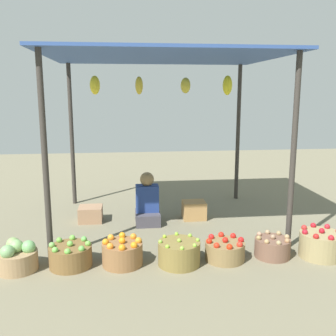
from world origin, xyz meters
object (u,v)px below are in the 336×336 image
Objects in this scene: basket_green_apples at (71,255)px; basket_potatoes at (272,247)px; vendor_person at (147,204)px; basket_red_apples at (321,244)px; basket_red_tomatoes at (225,250)px; wooden_crate_stacked_rear at (194,210)px; basket_oranges at (122,253)px; wooden_crate_near_vendor at (91,214)px; basket_limes at (179,253)px; basket_cabbages at (17,257)px.

basket_green_apples reaches higher than basket_potatoes.
vendor_person is at bearing 55.19° from basket_green_apples.
basket_potatoes is 0.58m from basket_red_apples.
basket_green_apples is at bearing 179.76° from basket_potatoes.
wooden_crate_stacked_rear is (-0.09, 1.52, 0.02)m from basket_red_tomatoes.
vendor_person is at bearing -171.08° from wooden_crate_stacked_rear.
basket_oranges reaches higher than wooden_crate_stacked_rear.
basket_red_apples is 1.43× the size of wooden_crate_stacked_rear.
basket_potatoes is 1.20× the size of wooden_crate_near_vendor.
basket_limes is (0.65, -0.07, -0.00)m from basket_oranges.
vendor_person is at bearing 75.13° from basket_oranges.
basket_limes is 2.00m from wooden_crate_near_vendor.
basket_red_apples is 2.01m from wooden_crate_stacked_rear.
vendor_person is 1.78× the size of basket_cabbages.
basket_potatoes is (2.38, -0.01, -0.01)m from basket_green_apples.
basket_red_apples reaches higher than basket_limes.
basket_oranges is at bearing 178.81° from basket_red_apples.
basket_red_apples is at bearing -51.29° from wooden_crate_stacked_rear.
vendor_person is 2.47m from basket_red_apples.
wooden_crate_near_vendor is (-2.85, 1.63, -0.04)m from basket_red_apples.
basket_oranges is 0.92× the size of basket_red_apples.
vendor_person is 1.67× the size of basket_red_tomatoes.
basket_limes is 1.38× the size of wooden_crate_stacked_rear.
basket_green_apples is 1.03× the size of basket_red_tomatoes.
basket_red_tomatoes reaches higher than wooden_crate_stacked_rear.
basket_limes reaches higher than wooden_crate_near_vendor.
basket_red_tomatoes is at bearing -59.56° from vendor_person.
vendor_person reaches higher than wooden_crate_stacked_rear.
basket_potatoes is (1.15, 0.09, -0.02)m from basket_limes.
vendor_person is at bearing 120.44° from basket_red_tomatoes.
basket_limes is (1.23, -0.10, 0.01)m from basket_green_apples.
basket_potatoes is at bearing 173.41° from basket_red_apples.
basket_green_apples reaches higher than wooden_crate_near_vendor.
basket_green_apples reaches higher than wooden_crate_stacked_rear.
basket_cabbages reaches higher than wooden_crate_stacked_rear.
basket_limes is at bearing -79.52° from vendor_person.
wooden_crate_stacked_rear is at bearing 8.92° from vendor_person.
basket_green_apples is 2.95m from basket_red_apples.
vendor_person reaches higher than basket_potatoes.
basket_cabbages is at bearing -145.99° from wooden_crate_stacked_rear.
basket_potatoes is at bearing 0.56° from basket_oranges.
basket_red_tomatoes and basket_potatoes have the same top height.
basket_red_tomatoes is at bearing -86.52° from wooden_crate_stacked_rear.
basket_red_apples is (1.99, -1.45, -0.14)m from vendor_person.
wooden_crate_near_vendor is at bearing 145.59° from basket_potatoes.
vendor_person is 1.85× the size of basket_potatoes.
vendor_person is at bearing -11.38° from wooden_crate_near_vendor.
basket_cabbages reaches higher than basket_potatoes.
basket_potatoes is (1.42, -1.39, -0.18)m from vendor_person.
basket_red_tomatoes is at bearing -0.98° from basket_green_apples.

